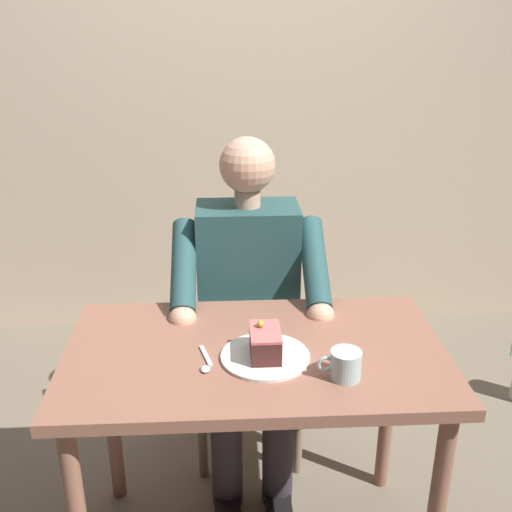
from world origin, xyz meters
TOP-DOWN VIEW (x-y plane):
  - cafe_rear_panel at (0.00, -1.64)m, footprint 6.40×0.12m
  - dining_table at (0.00, 0.00)m, footprint 1.10×0.63m
  - chair at (0.00, -0.59)m, footprint 0.42×0.42m
  - seated_person at (-0.00, -0.42)m, footprint 0.53×0.58m
  - dessert_plate at (-0.03, 0.05)m, footprint 0.25×0.25m
  - cake_slice at (-0.03, 0.05)m, footprint 0.08×0.13m
  - coffee_cup at (-0.23, 0.15)m, footprint 0.12×0.08m
  - dessert_spoon at (0.14, 0.07)m, footprint 0.04×0.14m

SIDE VIEW (x-z plane):
  - chair at x=0.00m, z-range 0.05..0.95m
  - dining_table at x=0.00m, z-range 0.28..1.03m
  - seated_person at x=0.00m, z-range 0.02..1.29m
  - dessert_spoon at x=0.14m, z-range 0.75..0.76m
  - dessert_plate at x=-0.03m, z-range 0.75..0.76m
  - coffee_cup at x=-0.23m, z-range 0.76..0.83m
  - cake_slice at x=-0.03m, z-range 0.75..0.85m
  - cafe_rear_panel at x=0.00m, z-range 0.00..3.00m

